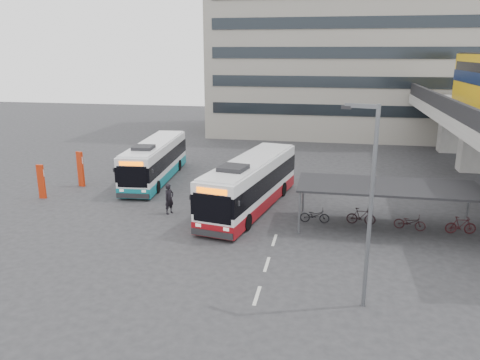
% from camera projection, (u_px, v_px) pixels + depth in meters
% --- Properties ---
extents(ground, '(120.00, 120.00, 0.00)m').
position_uv_depth(ground, '(229.00, 237.00, 25.51)').
color(ground, '#28282B').
rests_on(ground, ground).
extents(bike_shelter, '(10.00, 4.00, 2.54)m').
position_uv_depth(bike_shelter, '(386.00, 201.00, 26.37)').
color(bike_shelter, '#595B60').
rests_on(bike_shelter, ground).
extents(office_block, '(30.00, 15.00, 25.00)m').
position_uv_depth(office_block, '(343.00, 27.00, 55.14)').
color(office_block, gray).
rests_on(office_block, ground).
extents(road_markings, '(0.15, 7.60, 0.01)m').
position_uv_depth(road_markings, '(267.00, 264.00, 22.22)').
color(road_markings, beige).
rests_on(road_markings, ground).
extents(bus_main, '(4.68, 11.95, 3.46)m').
position_uv_depth(bus_main, '(251.00, 184.00, 29.78)').
color(bus_main, white).
rests_on(bus_main, ground).
extents(bus_teal, '(3.28, 11.14, 3.25)m').
position_uv_depth(bus_teal, '(155.00, 161.00, 36.41)').
color(bus_teal, white).
rests_on(bus_teal, ground).
extents(pedestrian, '(0.72, 0.83, 1.92)m').
position_uv_depth(pedestrian, '(169.00, 199.00, 28.91)').
color(pedestrian, black).
rests_on(pedestrian, ground).
extents(lamp_post, '(1.38, 0.53, 7.99)m').
position_uv_depth(lamp_post, '(369.00, 196.00, 17.45)').
color(lamp_post, '#595B60').
rests_on(lamp_post, ground).
extents(sign_totem_mid, '(0.52, 0.19, 2.38)m').
position_uv_depth(sign_totem_mid, '(41.00, 181.00, 31.86)').
color(sign_totem_mid, '#B0270A').
rests_on(sign_totem_mid, ground).
extents(sign_totem_north, '(0.56, 0.32, 2.65)m').
position_uv_depth(sign_totem_north, '(80.00, 169.00, 34.68)').
color(sign_totem_north, '#B0270A').
rests_on(sign_totem_north, ground).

